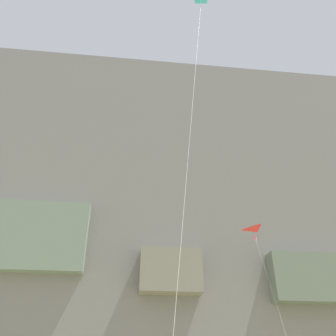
% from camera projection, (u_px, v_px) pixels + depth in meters
% --- Properties ---
extents(cliff_face, '(180.00, 24.49, 55.49)m').
position_uv_depth(cliff_face, '(162.00, 217.00, 65.78)').
color(cliff_face, slate).
rests_on(cliff_face, ground).
extents(kite_delta_low_center, '(1.99, 7.32, 14.32)m').
position_uv_depth(kite_delta_low_center, '(258.00, 240.00, 35.61)').
color(kite_delta_low_center, red).
rests_on(kite_delta_low_center, ground).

